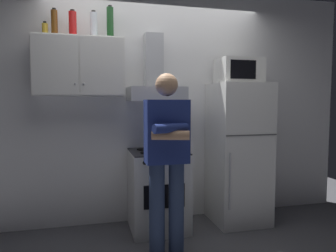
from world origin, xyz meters
TOP-DOWN VIEW (x-y plane):
  - ground_plane at (0.00, 0.00)m, footprint 7.00×7.00m
  - back_wall_tiled at (0.00, 0.60)m, footprint 4.80×0.10m
  - upper_cabinet at (-0.85, 0.37)m, footprint 0.90×0.37m
  - stove_oven at (-0.05, 0.25)m, footprint 0.60×0.62m
  - range_hood at (-0.05, 0.38)m, footprint 0.60×0.44m
  - refrigerator at (0.90, 0.25)m, footprint 0.60×0.62m
  - microwave at (0.90, 0.27)m, footprint 0.48×0.37m
  - person_standing at (-0.10, -0.36)m, footprint 0.38×0.33m
  - cooking_pot at (0.08, 0.13)m, footprint 0.28×0.18m
  - bottle_spice_jar at (-1.18, 0.41)m, footprint 0.06×0.06m
  - bottle_soda_red at (-0.91, 0.38)m, footprint 0.08×0.08m
  - bottle_vodka_clear at (-0.70, 0.38)m, footprint 0.07×0.07m
  - bottle_wine_green at (-0.53, 0.41)m, footprint 0.07×0.07m
  - bottle_beer_brown at (-1.09, 0.38)m, footprint 0.06×0.06m

SIDE VIEW (x-z plane):
  - ground_plane at x=0.00m, z-range 0.00..0.00m
  - stove_oven at x=-0.05m, z-range 0.00..0.87m
  - refrigerator at x=0.90m, z-range 0.00..1.60m
  - person_standing at x=-0.10m, z-range 0.08..1.72m
  - cooking_pot at x=0.08m, z-range 0.87..0.99m
  - back_wall_tiled at x=0.00m, z-range 0.00..2.70m
  - range_hood at x=-0.05m, z-range 1.22..1.97m
  - microwave at x=0.90m, z-range 1.60..1.88m
  - upper_cabinet at x=-0.85m, z-range 1.45..2.05m
  - bottle_spice_jar at x=-1.18m, z-range 2.04..2.19m
  - bottle_soda_red at x=-0.91m, z-range 2.04..2.32m
  - bottle_beer_brown at x=-1.09m, z-range 2.04..2.32m
  - bottle_vodka_clear at x=-0.70m, z-range 2.04..2.33m
  - bottle_wine_green at x=-0.53m, z-range 2.04..2.40m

